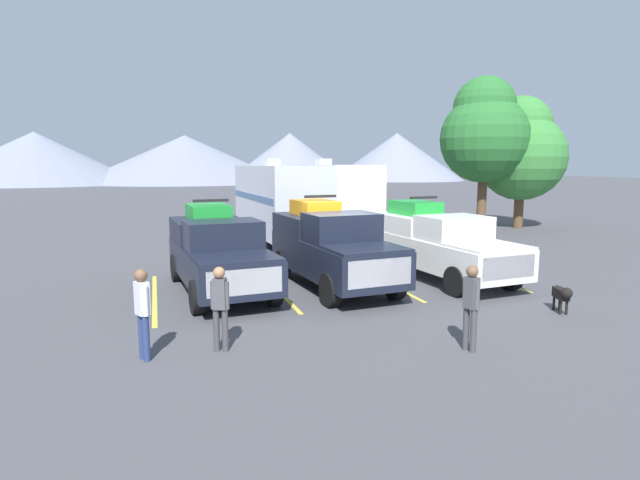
{
  "coord_description": "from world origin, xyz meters",
  "views": [
    {
      "loc": [
        -4.89,
        -13.55,
        3.56
      ],
      "look_at": [
        0.0,
        1.57,
        1.2
      ],
      "focal_mm": 28.6,
      "sensor_mm": 36.0,
      "label": 1
    }
  ],
  "objects_px": {
    "pickup_truck_a": "(218,250)",
    "dog": "(563,295)",
    "camper_trailer_a": "(279,200)",
    "person_b": "(220,303)",
    "pickup_truck_c": "(437,242)",
    "pickup_truck_b": "(331,245)",
    "person_c": "(143,308)",
    "person_a": "(471,302)",
    "camper_trailer_b": "(331,197)"
  },
  "relations": [
    {
      "from": "pickup_truck_a",
      "to": "dog",
      "type": "height_order",
      "value": "pickup_truck_a"
    },
    {
      "from": "camper_trailer_a",
      "to": "person_b",
      "type": "relative_size",
      "value": 5.4
    },
    {
      "from": "pickup_truck_c",
      "to": "pickup_truck_b",
      "type": "bearing_deg",
      "value": -178.92
    },
    {
      "from": "camper_trailer_a",
      "to": "person_b",
      "type": "bearing_deg",
      "value": -108.3
    },
    {
      "from": "pickup_truck_b",
      "to": "person_b",
      "type": "xyz_separation_m",
      "value": [
        -3.77,
        -4.42,
        -0.26
      ]
    },
    {
      "from": "pickup_truck_c",
      "to": "camper_trailer_a",
      "type": "xyz_separation_m",
      "value": [
        -3.18,
        8.13,
        0.87
      ]
    },
    {
      "from": "pickup_truck_a",
      "to": "pickup_truck_c",
      "type": "bearing_deg",
      "value": -3.39
    },
    {
      "from": "person_c",
      "to": "person_a",
      "type": "bearing_deg",
      "value": -13.62
    },
    {
      "from": "pickup_truck_c",
      "to": "camper_trailer_a",
      "type": "bearing_deg",
      "value": 111.37
    },
    {
      "from": "camper_trailer_b",
      "to": "pickup_truck_b",
      "type": "bearing_deg",
      "value": -109.17
    },
    {
      "from": "pickup_truck_c",
      "to": "person_b",
      "type": "relative_size",
      "value": 3.6
    },
    {
      "from": "dog",
      "to": "camper_trailer_a",
      "type": "bearing_deg",
      "value": 107.4
    },
    {
      "from": "pickup_truck_c",
      "to": "pickup_truck_a",
      "type": "bearing_deg",
      "value": 176.61
    },
    {
      "from": "pickup_truck_a",
      "to": "person_c",
      "type": "relative_size",
      "value": 3.38
    },
    {
      "from": "pickup_truck_c",
      "to": "person_a",
      "type": "distance_m",
      "value": 6.58
    },
    {
      "from": "pickup_truck_b",
      "to": "camper_trailer_b",
      "type": "xyz_separation_m",
      "value": [
        3.16,
        9.1,
        0.81
      ]
    },
    {
      "from": "pickup_truck_b",
      "to": "pickup_truck_c",
      "type": "height_order",
      "value": "pickup_truck_b"
    },
    {
      "from": "pickup_truck_b",
      "to": "dog",
      "type": "height_order",
      "value": "pickup_truck_b"
    },
    {
      "from": "person_c",
      "to": "camper_trailer_b",
      "type": "bearing_deg",
      "value": 58.43
    },
    {
      "from": "pickup_truck_b",
      "to": "person_a",
      "type": "height_order",
      "value": "pickup_truck_b"
    },
    {
      "from": "pickup_truck_b",
      "to": "dog",
      "type": "distance_m",
      "value": 6.26
    },
    {
      "from": "pickup_truck_a",
      "to": "person_a",
      "type": "distance_m",
      "value": 7.52
    },
    {
      "from": "pickup_truck_b",
      "to": "person_b",
      "type": "distance_m",
      "value": 5.81
    },
    {
      "from": "pickup_truck_b",
      "to": "person_a",
      "type": "xyz_separation_m",
      "value": [
        0.78,
        -5.89,
        -0.25
      ]
    },
    {
      "from": "pickup_truck_a",
      "to": "person_b",
      "type": "distance_m",
      "value": 4.93
    },
    {
      "from": "person_a",
      "to": "dog",
      "type": "xyz_separation_m",
      "value": [
        3.58,
        1.46,
        -0.5
      ]
    },
    {
      "from": "camper_trailer_a",
      "to": "dog",
      "type": "relative_size",
      "value": 10.95
    },
    {
      "from": "dog",
      "to": "person_b",
      "type": "bearing_deg",
      "value": 179.96
    },
    {
      "from": "camper_trailer_b",
      "to": "person_b",
      "type": "distance_m",
      "value": 15.23
    },
    {
      "from": "camper_trailer_b",
      "to": "person_a",
      "type": "distance_m",
      "value": 15.21
    },
    {
      "from": "camper_trailer_a",
      "to": "person_a",
      "type": "distance_m",
      "value": 14.13
    },
    {
      "from": "person_a",
      "to": "pickup_truck_b",
      "type": "bearing_deg",
      "value": 97.59
    },
    {
      "from": "pickup_truck_a",
      "to": "dog",
      "type": "xyz_separation_m",
      "value": [
        7.6,
        -4.9,
        -0.69
      ]
    },
    {
      "from": "pickup_truck_a",
      "to": "camper_trailer_a",
      "type": "height_order",
      "value": "camper_trailer_a"
    },
    {
      "from": "pickup_truck_b",
      "to": "camper_trailer_b",
      "type": "distance_m",
      "value": 9.67
    },
    {
      "from": "person_a",
      "to": "person_b",
      "type": "distance_m",
      "value": 4.78
    },
    {
      "from": "camper_trailer_a",
      "to": "person_c",
      "type": "height_order",
      "value": "camper_trailer_a"
    },
    {
      "from": "pickup_truck_a",
      "to": "camper_trailer_a",
      "type": "bearing_deg",
      "value": 64.77
    },
    {
      "from": "person_b",
      "to": "pickup_truck_c",
      "type": "bearing_deg",
      "value": 31.4
    },
    {
      "from": "dog",
      "to": "pickup_truck_c",
      "type": "bearing_deg",
      "value": 99.81
    },
    {
      "from": "pickup_truck_a",
      "to": "camper_trailer_b",
      "type": "bearing_deg",
      "value": 53.45
    },
    {
      "from": "pickup_truck_a",
      "to": "person_c",
      "type": "bearing_deg",
      "value": -111.4
    },
    {
      "from": "camper_trailer_a",
      "to": "person_c",
      "type": "relative_size",
      "value": 5.23
    },
    {
      "from": "pickup_truck_a",
      "to": "pickup_truck_b",
      "type": "xyz_separation_m",
      "value": [
        3.23,
        -0.47,
        0.06
      ]
    },
    {
      "from": "pickup_truck_b",
      "to": "camper_trailer_a",
      "type": "bearing_deg",
      "value": 87.15
    },
    {
      "from": "person_b",
      "to": "person_c",
      "type": "xyz_separation_m",
      "value": [
        -1.39,
        -0.02,
        0.03
      ]
    },
    {
      "from": "camper_trailer_b",
      "to": "dog",
      "type": "distance_m",
      "value": 13.67
    },
    {
      "from": "person_a",
      "to": "person_c",
      "type": "distance_m",
      "value": 6.12
    },
    {
      "from": "pickup_truck_a",
      "to": "dog",
      "type": "bearing_deg",
      "value": -32.81
    },
    {
      "from": "pickup_truck_b",
      "to": "camper_trailer_b",
      "type": "bearing_deg",
      "value": 70.83
    }
  ]
}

